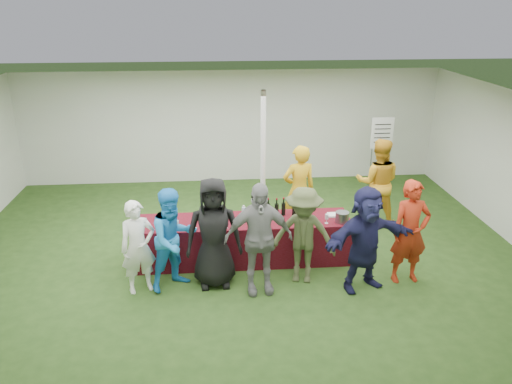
{
  "coord_description": "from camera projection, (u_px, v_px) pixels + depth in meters",
  "views": [
    {
      "loc": [
        -0.4,
        -7.79,
        4.22
      ],
      "look_at": [
        0.25,
        -0.13,
        1.25
      ],
      "focal_mm": 35.0,
      "sensor_mm": 36.0,
      "label": 1
    }
  ],
  "objects": [
    {
      "name": "ground",
      "position": [
        241.0,
        256.0,
        8.79
      ],
      "size": [
        60.0,
        60.0,
        0.0
      ],
      "primitive_type": "plane",
      "color": "#284719",
      "rests_on": "ground"
    },
    {
      "name": "tent",
      "position": [
        263.0,
        161.0,
        9.46
      ],
      "size": [
        10.0,
        10.0,
        10.0
      ],
      "color": "white",
      "rests_on": "ground"
    },
    {
      "name": "serving_table",
      "position": [
        244.0,
        240.0,
        8.54
      ],
      "size": [
        3.6,
        0.8,
        0.75
      ],
      "primitive_type": "cube",
      "color": "maroon",
      "rests_on": "ground"
    },
    {
      "name": "wine_bottles",
      "position": [
        283.0,
        209.0,
        8.54
      ],
      "size": [
        0.83,
        0.1,
        0.32
      ],
      "color": "black",
      "rests_on": "serving_table"
    },
    {
      "name": "wine_glasses",
      "position": [
        217.0,
        221.0,
        8.09
      ],
      "size": [
        2.84,
        0.12,
        0.16
      ],
      "color": "silver",
      "rests_on": "serving_table"
    },
    {
      "name": "water_bottle",
      "position": [
        244.0,
        212.0,
        8.44
      ],
      "size": [
        0.07,
        0.07,
        0.23
      ],
      "color": "silver",
      "rests_on": "serving_table"
    },
    {
      "name": "bar_towel",
      "position": [
        335.0,
        215.0,
        8.57
      ],
      "size": [
        0.25,
        0.18,
        0.03
      ],
      "primitive_type": "cube",
      "color": "white",
      "rests_on": "serving_table"
    },
    {
      "name": "dump_bucket",
      "position": [
        342.0,
        217.0,
        8.29
      ],
      "size": [
        0.22,
        0.22,
        0.18
      ],
      "primitive_type": "cylinder",
      "color": "slate",
      "rests_on": "serving_table"
    },
    {
      "name": "wine_list_sign",
      "position": [
        382.0,
        139.0,
        11.12
      ],
      "size": [
        0.5,
        0.03,
        1.8
      ],
      "color": "slate",
      "rests_on": "ground"
    },
    {
      "name": "staff_pourer",
      "position": [
        299.0,
        190.0,
        9.36
      ],
      "size": [
        0.7,
        0.53,
        1.75
      ],
      "primitive_type": "imported",
      "rotation": [
        0.0,
        0.0,
        3.33
      ],
      "color": "gold",
      "rests_on": "ground"
    },
    {
      "name": "staff_back",
      "position": [
        378.0,
        182.0,
        9.75
      ],
      "size": [
        1.0,
        0.87,
        1.76
      ],
      "primitive_type": "imported",
      "rotation": [
        0.0,
        0.0,
        2.87
      ],
      "color": "gold",
      "rests_on": "ground"
    },
    {
      "name": "customer_0",
      "position": [
        138.0,
        247.0,
        7.5
      ],
      "size": [
        0.63,
        0.53,
        1.48
      ],
      "primitive_type": "imported",
      "rotation": [
        0.0,
        0.0,
        0.39
      ],
      "color": "white",
      "rests_on": "ground"
    },
    {
      "name": "customer_1",
      "position": [
        174.0,
        239.0,
        7.59
      ],
      "size": [
        1.0,
        0.96,
        1.63
      ],
      "primitive_type": "imported",
      "rotation": [
        0.0,
        0.0,
        0.6
      ],
      "color": "#228ADD",
      "rests_on": "ground"
    },
    {
      "name": "customer_2",
      "position": [
        214.0,
        233.0,
        7.63
      ],
      "size": [
        0.89,
        0.6,
        1.77
      ],
      "primitive_type": "imported",
      "rotation": [
        0.0,
        0.0,
        0.04
      ],
      "color": "black",
      "rests_on": "ground"
    },
    {
      "name": "customer_3",
      "position": [
        258.0,
        239.0,
        7.44
      ],
      "size": [
        1.07,
        0.52,
        1.77
      ],
      "primitive_type": "imported",
      "rotation": [
        0.0,
        0.0,
        0.09
      ],
      "color": "gray",
      "rests_on": "ground"
    },
    {
      "name": "customer_4",
      "position": [
        303.0,
        236.0,
        7.75
      ],
      "size": [
        1.14,
        0.82,
        1.59
      ],
      "primitive_type": "imported",
      "rotation": [
        0.0,
        0.0,
        -0.25
      ],
      "color": "#434B2A",
      "rests_on": "ground"
    },
    {
      "name": "customer_5",
      "position": [
        365.0,
        239.0,
        7.55
      ],
      "size": [
        1.63,
        0.96,
        1.67
      ],
      "primitive_type": "imported",
      "rotation": [
        0.0,
        0.0,
        0.33
      ],
      "color": "#1B1B43",
      "rests_on": "ground"
    },
    {
      "name": "customer_6",
      "position": [
        410.0,
        232.0,
        7.75
      ],
      "size": [
        0.65,
        0.45,
        1.69
      ],
      "primitive_type": "imported",
      "rotation": [
        0.0,
        0.0,
        0.08
      ],
      "color": "#A72711",
      "rests_on": "ground"
    }
  ]
}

